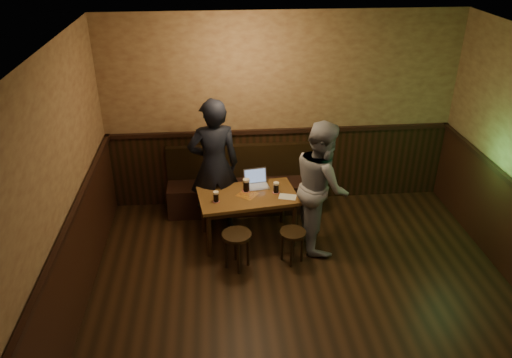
{
  "coord_description": "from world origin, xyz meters",
  "views": [
    {
      "loc": [
        -0.95,
        -3.65,
        3.86
      ],
      "look_at": [
        -0.46,
        1.85,
        0.95
      ],
      "focal_mm": 35.0,
      "sensor_mm": 36.0,
      "label": 1
    }
  ],
  "objects_px": {
    "stool_right": "(293,237)",
    "person_grey": "(321,185)",
    "pint_right": "(276,187)",
    "laptop": "(256,182)",
    "person_suit": "(214,166)",
    "pint_mid": "(246,185)",
    "pub_table": "(248,200)",
    "stool_left": "(237,240)",
    "pint_left": "(216,197)",
    "bench": "(244,189)"
  },
  "relations": [
    {
      "from": "pint_right",
      "to": "bench",
      "type": "bearing_deg",
      "value": 115.87
    },
    {
      "from": "stool_right",
      "to": "person_suit",
      "type": "relative_size",
      "value": 0.24
    },
    {
      "from": "stool_right",
      "to": "pint_mid",
      "type": "relative_size",
      "value": 2.47
    },
    {
      "from": "laptop",
      "to": "person_suit",
      "type": "relative_size",
      "value": 0.18
    },
    {
      "from": "bench",
      "to": "pub_table",
      "type": "height_order",
      "value": "bench"
    },
    {
      "from": "stool_right",
      "to": "pint_mid",
      "type": "xyz_separation_m",
      "value": [
        -0.52,
        0.65,
        0.41
      ]
    },
    {
      "from": "stool_left",
      "to": "pint_right",
      "type": "relative_size",
      "value": 3.26
    },
    {
      "from": "pub_table",
      "to": "pint_right",
      "type": "xyz_separation_m",
      "value": [
        0.38,
        0.02,
        0.16
      ]
    },
    {
      "from": "laptop",
      "to": "person_grey",
      "type": "xyz_separation_m",
      "value": [
        0.79,
        -0.41,
        0.13
      ]
    },
    {
      "from": "bench",
      "to": "pint_mid",
      "type": "relative_size",
      "value": 12.4
    },
    {
      "from": "bench",
      "to": "pint_right",
      "type": "height_order",
      "value": "bench"
    },
    {
      "from": "stool_right",
      "to": "pint_mid",
      "type": "distance_m",
      "value": 0.93
    },
    {
      "from": "stool_left",
      "to": "pint_left",
      "type": "height_order",
      "value": "pint_left"
    },
    {
      "from": "person_suit",
      "to": "pint_right",
      "type": "bearing_deg",
      "value": 149.02
    },
    {
      "from": "stool_left",
      "to": "stool_right",
      "type": "height_order",
      "value": "stool_left"
    },
    {
      "from": "pub_table",
      "to": "person_grey",
      "type": "distance_m",
      "value": 0.98
    },
    {
      "from": "laptop",
      "to": "person_grey",
      "type": "height_order",
      "value": "person_grey"
    },
    {
      "from": "pint_mid",
      "to": "person_grey",
      "type": "bearing_deg",
      "value": -16.27
    },
    {
      "from": "pint_mid",
      "to": "stool_right",
      "type": "bearing_deg",
      "value": -51.14
    },
    {
      "from": "stool_left",
      "to": "laptop",
      "type": "relative_size",
      "value": 1.42
    },
    {
      "from": "stool_left",
      "to": "pint_mid",
      "type": "relative_size",
      "value": 2.74
    },
    {
      "from": "stool_right",
      "to": "pub_table",
      "type": "bearing_deg",
      "value": 132.92
    },
    {
      "from": "person_suit",
      "to": "person_grey",
      "type": "bearing_deg",
      "value": 150.03
    },
    {
      "from": "bench",
      "to": "pint_right",
      "type": "xyz_separation_m",
      "value": [
        0.38,
        -0.77,
        0.44
      ]
    },
    {
      "from": "pint_mid",
      "to": "laptop",
      "type": "bearing_deg",
      "value": 44.3
    },
    {
      "from": "pub_table",
      "to": "pint_left",
      "type": "distance_m",
      "value": 0.46
    },
    {
      "from": "stool_left",
      "to": "pint_left",
      "type": "relative_size",
      "value": 3.38
    },
    {
      "from": "pint_mid",
      "to": "pint_right",
      "type": "xyz_separation_m",
      "value": [
        0.38,
        -0.07,
        -0.01
      ]
    },
    {
      "from": "pint_left",
      "to": "person_suit",
      "type": "distance_m",
      "value": 0.53
    },
    {
      "from": "pint_mid",
      "to": "pint_right",
      "type": "relative_size",
      "value": 1.19
    },
    {
      "from": "pint_left",
      "to": "pint_mid",
      "type": "height_order",
      "value": "pint_mid"
    },
    {
      "from": "pub_table",
      "to": "pint_right",
      "type": "relative_size",
      "value": 8.99
    },
    {
      "from": "pint_right",
      "to": "pub_table",
      "type": "bearing_deg",
      "value": -176.38
    },
    {
      "from": "person_grey",
      "to": "stool_right",
      "type": "bearing_deg",
      "value": 130.6
    },
    {
      "from": "pint_right",
      "to": "person_grey",
      "type": "height_order",
      "value": "person_grey"
    },
    {
      "from": "bench",
      "to": "pub_table",
      "type": "xyz_separation_m",
      "value": [
        0.0,
        -0.8,
        0.27
      ]
    },
    {
      "from": "laptop",
      "to": "stool_right",
      "type": "bearing_deg",
      "value": -72.96
    },
    {
      "from": "pub_table",
      "to": "pint_mid",
      "type": "height_order",
      "value": "pint_mid"
    },
    {
      "from": "pint_mid",
      "to": "person_grey",
      "type": "distance_m",
      "value": 0.97
    },
    {
      "from": "stool_right",
      "to": "pint_mid",
      "type": "bearing_deg",
      "value": 128.86
    },
    {
      "from": "stool_right",
      "to": "laptop",
      "type": "bearing_deg",
      "value": 115.76
    },
    {
      "from": "stool_left",
      "to": "pint_right",
      "type": "height_order",
      "value": "pint_right"
    },
    {
      "from": "stool_right",
      "to": "pint_right",
      "type": "relative_size",
      "value": 2.94
    },
    {
      "from": "pint_right",
      "to": "person_grey",
      "type": "relative_size",
      "value": 0.09
    },
    {
      "from": "person_grey",
      "to": "bench",
      "type": "bearing_deg",
      "value": 41.27
    },
    {
      "from": "pint_right",
      "to": "pint_mid",
      "type": "bearing_deg",
      "value": 169.41
    },
    {
      "from": "bench",
      "to": "person_grey",
      "type": "height_order",
      "value": "person_grey"
    },
    {
      "from": "stool_left",
      "to": "person_suit",
      "type": "height_order",
      "value": "person_suit"
    },
    {
      "from": "person_grey",
      "to": "stool_left",
      "type": "bearing_deg",
      "value": 109.32
    },
    {
      "from": "stool_right",
      "to": "person_grey",
      "type": "distance_m",
      "value": 0.75
    }
  ]
}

